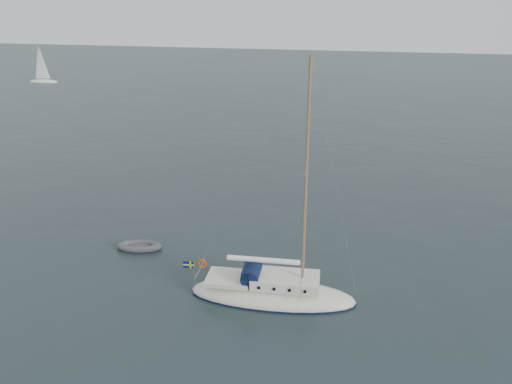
# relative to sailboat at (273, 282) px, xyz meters

# --- Properties ---
(ground) EXTENTS (300.00, 300.00, 0.00)m
(ground) POSITION_rel_sailboat_xyz_m (-2.53, 2.61, -1.03)
(ground) COLOR black
(ground) RESTS_ON ground
(sailboat) EXTENTS (9.59, 2.87, 13.66)m
(sailboat) POSITION_rel_sailboat_xyz_m (0.00, 0.00, 0.00)
(sailboat) COLOR white
(sailboat) RESTS_ON ground
(dinghy) EXTENTS (3.02, 1.36, 0.43)m
(dinghy) POSITION_rel_sailboat_xyz_m (-9.80, 3.59, -0.84)
(dinghy) COLOR #515156
(dinghy) RESTS_ON ground
(distant_yacht_c) EXTENTS (6.18, 3.30, 8.19)m
(distant_yacht_c) POSITION_rel_sailboat_xyz_m (-62.45, 66.38, 2.47)
(distant_yacht_c) COLOR white
(distant_yacht_c) RESTS_ON ground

